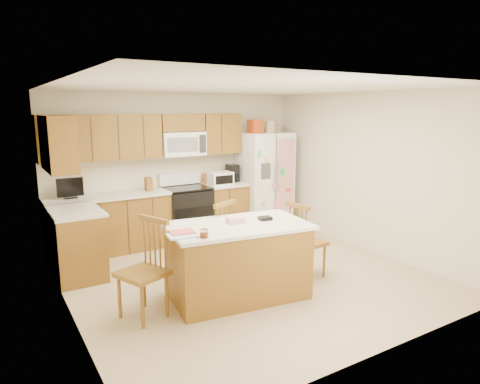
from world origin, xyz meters
TOP-DOWN VIEW (x-y plane):
  - ground at (0.00, 0.00)m, footprint 4.50×4.50m
  - room_shell at (0.00, 0.00)m, footprint 4.60×4.60m
  - cabinetry at (-0.98, 1.79)m, footprint 3.36×1.56m
  - stove at (0.00, 1.94)m, footprint 0.76×0.65m
  - refrigerator at (1.57, 1.87)m, footprint 0.90×0.79m
  - island at (-0.43, -0.50)m, footprint 1.80×1.17m
  - windsor_chair_left at (-1.56, -0.42)m, footprint 0.58×0.60m
  - windsor_chair_back at (-0.38, 0.15)m, footprint 0.59×0.58m
  - windsor_chair_right at (0.67, -0.43)m, footprint 0.44×0.46m

SIDE VIEW (x-z plane):
  - ground at x=0.00m, z-range 0.00..0.00m
  - island at x=-0.43m, z-range -0.04..0.95m
  - stove at x=0.00m, z-range -0.09..1.04m
  - windsor_chair_right at x=0.67m, z-range -0.03..0.99m
  - windsor_chair_back at x=-0.38m, z-range -0.03..1.03m
  - windsor_chair_left at x=-1.56m, z-range -0.03..1.06m
  - cabinetry at x=-0.98m, z-range -0.16..1.99m
  - refrigerator at x=1.57m, z-range -0.10..1.94m
  - room_shell at x=0.00m, z-range 0.18..2.70m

